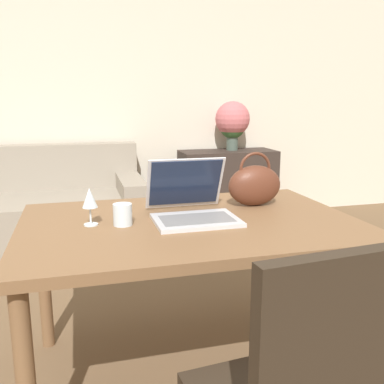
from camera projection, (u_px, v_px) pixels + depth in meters
name	position (u px, v px, depth m)	size (l,w,h in m)	color
wall_back	(109.00, 85.00, 4.05)	(10.00, 0.06, 2.70)	beige
dining_table	(190.00, 238.00, 1.81)	(1.39, 0.93, 0.72)	brown
couch	(23.00, 213.00, 3.59)	(1.99, 0.91, 0.82)	gray
sideboard	(227.00, 186.00, 4.29)	(0.94, 0.40, 0.72)	#332823
laptop	(191.00, 202.00, 1.83)	(0.34, 0.37, 0.25)	silver
drinking_glass	(123.00, 215.00, 1.71)	(0.08, 0.08, 0.09)	silver
wine_glass	(90.00, 200.00, 1.69)	(0.06, 0.06, 0.15)	silver
handbag	(255.00, 185.00, 2.02)	(0.26, 0.12, 0.26)	#592D1E
flower_vase	(233.00, 122.00, 4.20)	(0.34, 0.34, 0.48)	#47564C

